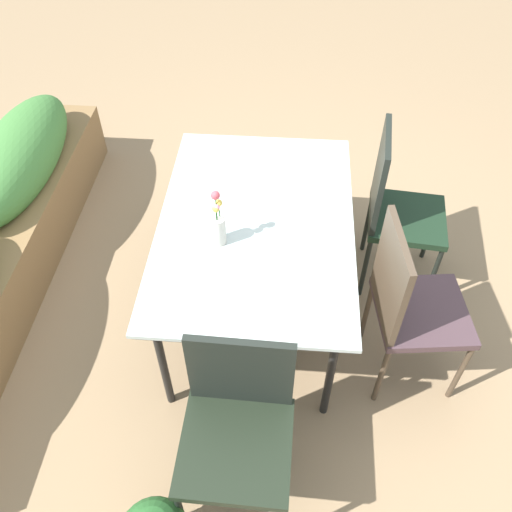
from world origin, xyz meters
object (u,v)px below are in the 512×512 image
Objects in this scene: chair_end_left at (238,423)px; chair_near_right at (395,205)px; dining_table at (256,228)px; chair_near_left at (409,302)px; flower_vase at (218,225)px.

chair_end_left is 0.91× the size of chair_near_right.
dining_table is 1.57× the size of chair_end_left.
dining_table is 1.46× the size of chair_near_left.
dining_table is 0.83m from chair_near_left.
dining_table is at bearing -47.45° from flower_vase.
chair_near_right is 1.07m from flower_vase.
chair_near_left reaches higher than dining_table.
flower_vase is (0.18, 0.92, 0.26)m from chair_near_left.
chair_end_left is 1.52m from chair_near_right.
flower_vase is at bearing -77.23° from chair_end_left.
chair_near_left is at bearing 5.80° from chair_near_right.
chair_end_left is 2.93× the size of flower_vase.
chair_near_left reaches higher than chair_end_left.
flower_vase is at bearing 132.55° from dining_table.
chair_near_right is (0.33, -0.75, -0.09)m from dining_table.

